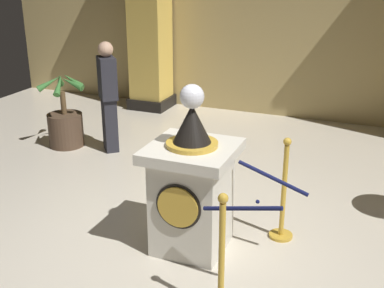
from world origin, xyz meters
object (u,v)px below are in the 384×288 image
(pedestal_clock, at_px, (192,187))
(stanchion_far, at_px, (283,203))
(bystander_guest, at_px, (108,95))
(stanchion_near, at_px, (221,274))
(potted_palm_left, at_px, (65,124))

(pedestal_clock, xyz_separation_m, stanchion_far, (0.77, 0.51, -0.26))
(bystander_guest, bearing_deg, stanchion_near, -46.49)
(stanchion_near, xyz_separation_m, potted_palm_left, (-3.40, 2.73, -0.04))
(pedestal_clock, bearing_deg, stanchion_far, 33.44)
(stanchion_far, height_order, bystander_guest, bystander_guest)
(pedestal_clock, bearing_deg, potted_palm_left, 145.97)
(stanchion_near, xyz_separation_m, bystander_guest, (-2.68, 2.83, 0.46))
(pedestal_clock, relative_size, bystander_guest, 1.03)
(pedestal_clock, xyz_separation_m, bystander_guest, (-2.10, 1.99, 0.20))
(stanchion_far, xyz_separation_m, bystander_guest, (-2.87, 1.48, 0.46))
(pedestal_clock, distance_m, bystander_guest, 2.90)
(pedestal_clock, distance_m, potted_palm_left, 3.41)
(stanchion_far, xyz_separation_m, potted_palm_left, (-3.59, 1.39, -0.04))
(stanchion_near, bearing_deg, stanchion_far, 82.06)
(stanchion_far, relative_size, potted_palm_left, 0.94)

